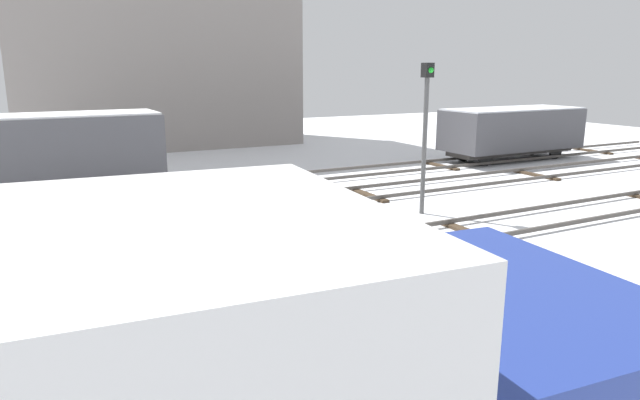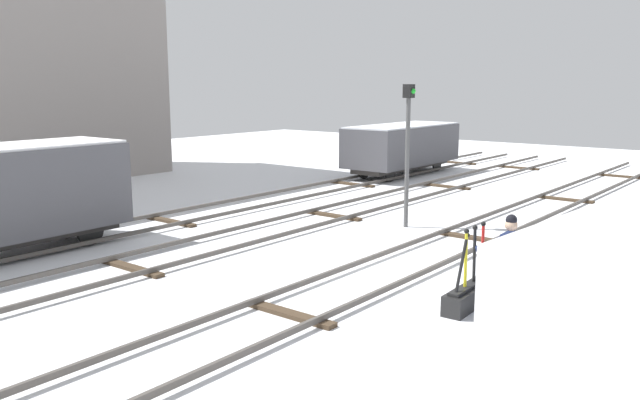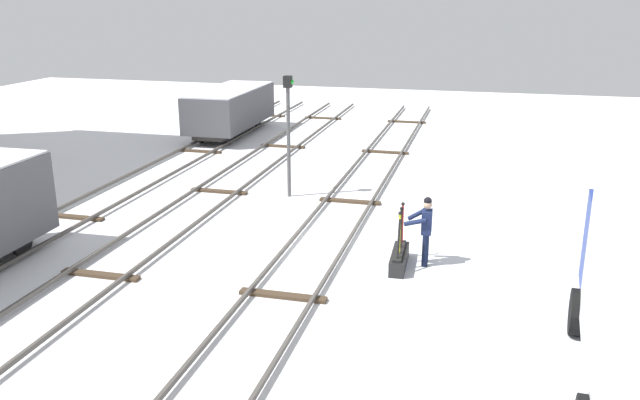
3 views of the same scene
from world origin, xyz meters
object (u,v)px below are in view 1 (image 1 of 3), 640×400
at_px(switch_lever_frame, 338,293).
at_px(signal_post, 425,123).
at_px(freight_car_mid_siding, 512,130).
at_px(freight_car_near_switch, 60,153).
at_px(rail_worker, 373,259).

relative_size(switch_lever_frame, signal_post, 0.40).
xyz_separation_m(freight_car_mid_siding, freight_car_near_switch, (-17.05, 0.00, 0.18)).
relative_size(freight_car_mid_siding, freight_car_near_switch, 1.12).
bearing_deg(rail_worker, switch_lever_frame, 114.34).
height_order(rail_worker, freight_car_near_switch, freight_car_near_switch).
height_order(switch_lever_frame, rail_worker, rail_worker).
relative_size(signal_post, freight_car_near_switch, 0.71).
distance_m(signal_post, freight_car_mid_siding, 10.38).
relative_size(switch_lever_frame, freight_car_mid_siding, 0.25).
height_order(signal_post, freight_car_near_switch, signal_post).
bearing_deg(freight_car_mid_siding, rail_worker, -142.94).
height_order(switch_lever_frame, freight_car_near_switch, freight_car_near_switch).
xyz_separation_m(switch_lever_frame, freight_car_mid_siding, (13.61, 9.73, 1.01)).
bearing_deg(rail_worker, signal_post, 43.82).
relative_size(rail_worker, signal_post, 0.44).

